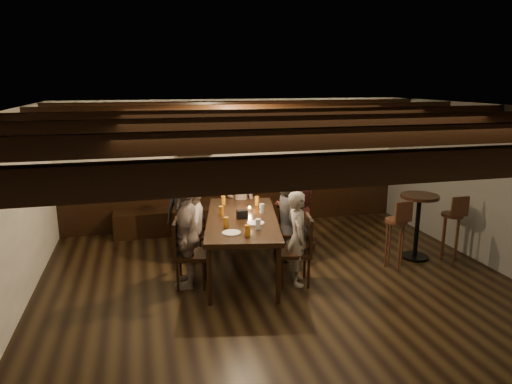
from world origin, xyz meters
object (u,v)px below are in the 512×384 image
object	(u,v)px
bar_stool_right	(451,235)
person_bench_centre	(241,206)
bar_stool_left	(395,242)
chair_left_near	(195,244)
person_left_far	(187,236)
person_bench_left	(186,212)
high_top_table	(418,217)
person_right_near	(290,216)
chair_right_near	(288,242)
person_right_far	(298,238)
dining_table	(242,222)
chair_left_far	(190,266)
person_bench_right	(296,207)
person_left_near	(192,220)
chair_right_far	(295,263)

from	to	relation	value
bar_stool_right	person_bench_centre	bearing A→B (deg)	157.59
bar_stool_left	bar_stool_right	bearing A→B (deg)	-3.02
person_bench_centre	bar_stool_left	distance (m)	2.51
chair_left_near	person_bench_centre	xyz separation A→B (m)	(0.82, 0.45, 0.43)
person_left_far	bar_stool_left	bearing A→B (deg)	99.67
chair_left_near	bar_stool_right	world-z (taller)	bar_stool_right
person_bench_left	high_top_table	bearing A→B (deg)	171.68
person_right_near	bar_stool_left	world-z (taller)	person_right_near
chair_right_near	person_left_far	xyz separation A→B (m)	(-1.62, -0.59, 0.44)
chair_left_near	person_right_far	distance (m)	1.77
high_top_table	person_left_far	bearing A→B (deg)	-178.24
person_left_far	person_right_far	bearing A→B (deg)	90.00
dining_table	high_top_table	world-z (taller)	high_top_table
chair_left_far	person_bench_right	world-z (taller)	person_bench_right
chair_right_near	person_bench_left	size ratio (longest dim) A/B	0.69
person_bench_right	bar_stool_left	world-z (taller)	person_bench_right
chair_left_near	person_bench_centre	distance (m)	1.03
person_left_near	person_right_far	bearing A→B (deg)	59.04
chair_left_near	person_left_far	world-z (taller)	person_left_far
person_bench_left	person_bench_right	size ratio (longest dim) A/B	0.92
chair_left_near	chair_right_far	xyz separation A→B (m)	(1.23, -1.17, 0.03)
dining_table	person_left_near	size ratio (longest dim) A/B	1.80
person_right_far	chair_left_far	bearing A→B (deg)	90.00
chair_right_far	person_bench_left	size ratio (longest dim) A/B	0.74
person_bench_right	bar_stool_right	bearing A→B (deg)	166.06
dining_table	person_left_far	size ratio (longest dim) A/B	1.64
person_left_far	person_right_near	world-z (taller)	person_left_far
chair_right_far	person_bench_centre	xyz separation A→B (m)	(-0.41, 1.61, 0.40)
chair_right_far	person_right_far	bearing A→B (deg)	-90.00
person_bench_centre	person_bench_right	xyz separation A→B (m)	(0.85, -0.33, 0.01)
chair_right_far	high_top_table	world-z (taller)	high_top_table
person_bench_left	person_left_near	world-z (taller)	person_left_near
chair_right_near	high_top_table	xyz separation A→B (m)	(1.96, -0.48, 0.40)
person_bench_left	person_left_near	bearing A→B (deg)	108.43
chair_left_near	person_bench_right	bearing A→B (deg)	105.54
person_bench_left	person_bench_centre	bearing A→B (deg)	-170.54
chair_left_far	person_right_far	xyz separation A→B (m)	(1.44, -0.29, 0.37)
chair_right_far	person_left_far	xyz separation A→B (m)	(-1.44, 0.29, 0.42)
chair_left_far	person_left_far	size ratio (longest dim) A/B	0.65
chair_left_far	chair_left_near	bearing A→B (deg)	179.90
chair_right_far	bar_stool_right	distance (m)	2.65
dining_table	person_bench_left	bearing A→B (deg)	135.00
chair_right_near	person_bench_centre	bearing A→B (deg)	50.15
chair_right_near	chair_left_far	bearing A→B (deg)	122.03
person_bench_left	bar_stool_left	size ratio (longest dim) A/B	1.25
chair_right_far	person_left_near	bearing A→B (deg)	58.53
person_bench_left	high_top_table	size ratio (longest dim) A/B	1.26
bar_stool_right	chair_left_near	bearing A→B (deg)	168.36
person_bench_right	person_right_near	distance (m)	0.47
person_right_far	high_top_table	bearing A→B (deg)	-67.60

